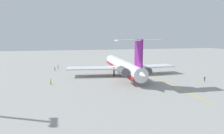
{
  "coord_description": "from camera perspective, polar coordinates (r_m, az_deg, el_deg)",
  "views": [
    {
      "loc": [
        -67.85,
        29.32,
        14.45
      ],
      "look_at": [
        5.05,
        11.25,
        3.2
      ],
      "focal_mm": 32.99,
      "sensor_mm": 36.0,
      "label": 1
    }
  ],
  "objects": [
    {
      "name": "ground_crew_near_nose",
      "position": [
        64.58,
        -16.61,
        -3.82
      ],
      "size": [
        0.27,
        0.42,
        1.66
      ],
      "rotation": [
        0.0,
        0.0,
        3.06
      ],
      "color": "black",
      "rests_on": "ground"
    },
    {
      "name": "ground",
      "position": [
        75.32,
        9.28,
        -2.66
      ],
      "size": [
        302.98,
        302.98,
        0.0
      ],
      "primitive_type": "plane",
      "color": "#9E9E99"
    },
    {
      "name": "main_jetliner",
      "position": [
        75.67,
        3.15,
        0.35
      ],
      "size": [
        46.79,
        41.6,
        13.64
      ],
      "rotation": [
        0.0,
        0.0,
        -0.03
      ],
      "color": "silver",
      "rests_on": "ground"
    },
    {
      "name": "ground_crew_starboard",
      "position": [
        95.11,
        -14.73,
        0.14
      ],
      "size": [
        0.27,
        0.41,
        1.67
      ],
      "rotation": [
        0.0,
        0.0,
        0.29
      ],
      "color": "black",
      "rests_on": "ground"
    },
    {
      "name": "ground_crew_portside",
      "position": [
        72.64,
        24.29,
        -2.89
      ],
      "size": [
        0.26,
        0.42,
        1.64
      ],
      "rotation": [
        0.0,
        0.0,
        3.1
      ],
      "color": "black",
      "rests_on": "ground"
    },
    {
      "name": "ground_crew_near_tail",
      "position": [
        89.52,
        -15.57,
        -0.36
      ],
      "size": [
        0.28,
        0.41,
        1.77
      ],
      "rotation": [
        0.0,
        0.0,
        3.63
      ],
      "color": "black",
      "rests_on": "ground"
    },
    {
      "name": "safety_cone_nose",
      "position": [
        96.95,
        -12.15,
        -0.08
      ],
      "size": [
        0.4,
        0.4,
        0.55
      ],
      "primitive_type": "cone",
      "color": "#EA590F",
      "rests_on": "ground"
    },
    {
      "name": "taxiway_centreline",
      "position": [
        80.61,
        9.12,
        -1.92
      ],
      "size": [
        72.02,
        1.2,
        0.01
      ],
      "primitive_type": "cube",
      "rotation": [
        0.0,
        0.0,
        0.01
      ],
      "color": "gold",
      "rests_on": "ground"
    }
  ]
}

